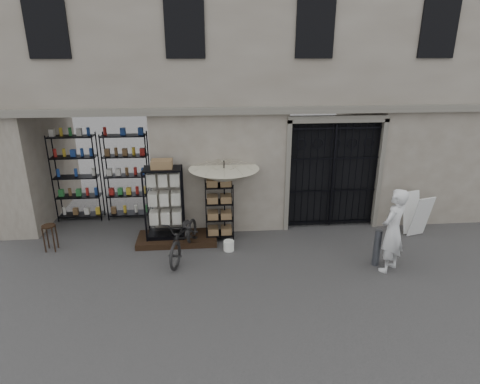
{
  "coord_description": "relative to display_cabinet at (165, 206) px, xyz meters",
  "views": [
    {
      "loc": [
        -1.63,
        -7.82,
        4.65
      ],
      "look_at": [
        -0.8,
        1.4,
        1.35
      ],
      "focal_mm": 30.0,
      "sensor_mm": 36.0,
      "label": 1
    }
  ],
  "objects": [
    {
      "name": "market_umbrella",
      "position": [
        1.5,
        0.11,
        0.83
      ],
      "size": [
        1.61,
        1.64,
        2.49
      ],
      "rotation": [
        0.0,
        0.0,
        0.06
      ],
      "color": "black",
      "rests_on": "ground"
    },
    {
      "name": "main_building",
      "position": [
        2.67,
        2.41,
        3.54
      ],
      "size": [
        14.0,
        4.0,
        9.0
      ],
      "primitive_type": "cube",
      "color": "gray",
      "rests_on": "ground"
    },
    {
      "name": "shop_recess",
      "position": [
        -1.83,
        1.21,
        0.54
      ],
      "size": [
        3.0,
        1.7,
        3.0
      ],
      "primitive_type": "cube",
      "color": "black",
      "rests_on": "ground"
    },
    {
      "name": "wire_rack",
      "position": [
        1.36,
        0.03,
        -0.2
      ],
      "size": [
        0.74,
        0.58,
        1.55
      ],
      "rotation": [
        0.0,
        0.0,
        0.15
      ],
      "color": "black",
      "rests_on": "ground"
    },
    {
      "name": "steel_bollard",
      "position": [
        4.85,
        -1.63,
        -0.53
      ],
      "size": [
        0.16,
        0.16,
        0.87
      ],
      "primitive_type": "cylinder",
      "rotation": [
        0.0,
        0.0,
        -0.02
      ],
      "color": "#575B64",
      "rests_on": "ground"
    },
    {
      "name": "step_platform",
      "position": [
        0.27,
        -0.04,
        -0.89
      ],
      "size": [
        2.0,
        0.9,
        0.15
      ],
      "primitive_type": "cube",
      "color": "black",
      "rests_on": "ground"
    },
    {
      "name": "bicycle",
      "position": [
        0.5,
        -0.81,
        -0.96
      ],
      "size": [
        0.92,
        1.16,
        1.93
      ],
      "primitive_type": "imported",
      "rotation": [
        0.0,
        0.0,
        -0.26
      ],
      "color": "black",
      "rests_on": "ground"
    },
    {
      "name": "display_cabinet",
      "position": [
        0.0,
        0.0,
        0.0
      ],
      "size": [
        0.93,
        0.61,
        1.95
      ],
      "rotation": [
        0.0,
        0.0,
        0.05
      ],
      "color": "black",
      "rests_on": "step_platform"
    },
    {
      "name": "ground",
      "position": [
        2.67,
        -1.59,
        -0.96
      ],
      "size": [
        80.0,
        80.0,
        0.0
      ],
      "primitive_type": "plane",
      "color": "black",
      "rests_on": "ground"
    },
    {
      "name": "white_bucket",
      "position": [
        1.56,
        -0.64,
        -0.84
      ],
      "size": [
        0.28,
        0.28,
        0.25
      ],
      "primitive_type": "cylinder",
      "rotation": [
        0.0,
        0.0,
        0.1
      ],
      "color": "white",
      "rests_on": "ground"
    },
    {
      "name": "iron_gate",
      "position": [
        4.42,
        0.69,
        0.54
      ],
      "size": [
        2.5,
        0.21,
        3.0
      ],
      "color": "black",
      "rests_on": "ground"
    },
    {
      "name": "shop_shelving",
      "position": [
        -1.88,
        1.71,
        0.29
      ],
      "size": [
        2.7,
        0.5,
        2.5
      ],
      "primitive_type": "cube",
      "color": "black",
      "rests_on": "ground"
    },
    {
      "name": "easel_sign",
      "position": [
        6.51,
        -0.18,
        -0.39
      ],
      "size": [
        0.67,
        0.73,
        1.11
      ],
      "rotation": [
        0.0,
        0.0,
        0.27
      ],
      "color": "silver",
      "rests_on": "ground"
    },
    {
      "name": "shopkeeper",
      "position": [
        5.04,
        -1.86,
        -0.96
      ],
      "size": [
        1.71,
        1.94,
        0.46
      ],
      "primitive_type": "imported",
      "rotation": [
        0.0,
        0.0,
        3.79
      ],
      "color": "silver",
      "rests_on": "ground"
    },
    {
      "name": "wooden_stool",
      "position": [
        -2.77,
        -0.24,
        -0.61
      ],
      "size": [
        0.37,
        0.37,
        0.66
      ],
      "rotation": [
        0.0,
        0.0,
        0.21
      ],
      "color": "black",
      "rests_on": "ground"
    }
  ]
}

